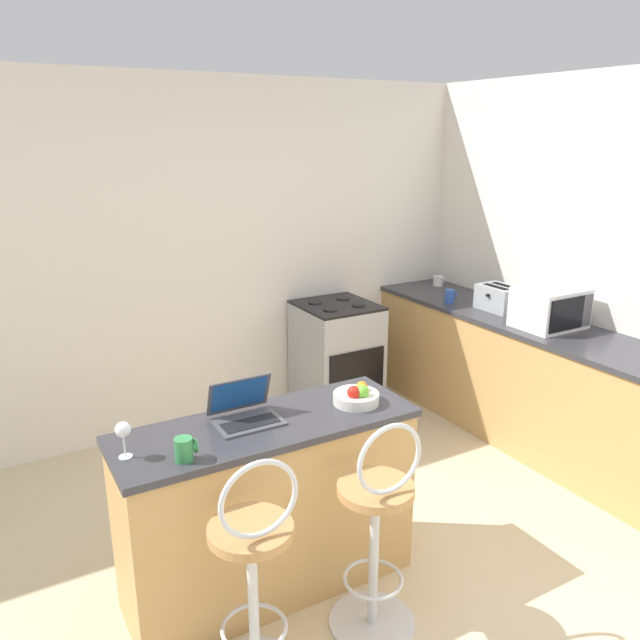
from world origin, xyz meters
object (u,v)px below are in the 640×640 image
at_px(bar_stool_near, 254,577).
at_px(toaster, 499,298).
at_px(bar_stool_far, 377,532).
at_px(laptop, 245,410).
at_px(fruit_bowl, 357,396).
at_px(stove_range, 336,358).
at_px(wine_glass_tall, 123,431).
at_px(mug_blue, 450,296).
at_px(microwave, 550,308).
at_px(mug_white, 438,281).
at_px(mug_green, 185,449).

distance_m(bar_stool_near, toaster, 3.01).
relative_size(bar_stool_near, bar_stool_far, 1.00).
distance_m(laptop, fruit_bowl, 0.57).
distance_m(stove_range, wine_glass_tall, 2.65).
height_order(fruit_bowl, mug_blue, fruit_bowl).
xyz_separation_m(fruit_bowl, wine_glass_tall, (-1.13, 0.03, 0.08)).
distance_m(bar_stool_near, microwave, 2.82).
bearing_deg(mug_white, fruit_bowl, -138.80).
bearing_deg(mug_green, laptop, 31.78).
xyz_separation_m(bar_stool_far, laptop, (-0.37, 0.56, 0.45)).
xyz_separation_m(toaster, fruit_bowl, (-1.87, -0.90, -0.06)).
distance_m(bar_stool_far, laptop, 0.81).
xyz_separation_m(laptop, toaster, (2.43, 0.80, 0.04)).
bearing_deg(bar_stool_near, wine_glass_tall, 126.13).
height_order(stove_range, mug_blue, mug_blue).
relative_size(microwave, stove_range, 0.49).
bearing_deg(fruit_bowl, bar_stool_near, -149.46).
bearing_deg(wine_glass_tall, mug_green, -34.81).
xyz_separation_m(bar_stool_far, mug_green, (-0.74, 0.34, 0.45)).
xyz_separation_m(bar_stool_near, bar_stool_far, (0.59, 0.00, 0.00)).
relative_size(microwave, wine_glass_tall, 2.79).
bearing_deg(mug_white, microwave, -95.75).
bearing_deg(bar_stool_near, fruit_bowl, 30.54).
bearing_deg(mug_green, microwave, 10.85).
relative_size(laptop, mug_blue, 2.95).
relative_size(fruit_bowl, mug_white, 2.24).
relative_size(mug_white, mug_blue, 0.97).
height_order(toaster, mug_green, toaster).
distance_m(bar_stool_near, stove_range, 2.69).
distance_m(bar_stool_far, mug_green, 0.92).
relative_size(microwave, mug_blue, 4.27).
distance_m(bar_stool_near, mug_green, 0.58).
relative_size(mug_white, wine_glass_tall, 0.64).
height_order(bar_stool_far, mug_green, bar_stool_far).
height_order(bar_stool_far, fruit_bowl, bar_stool_far).
xyz_separation_m(microwave, toaster, (0.02, 0.49, -0.05)).
xyz_separation_m(bar_stool_far, microwave, (2.04, 0.87, 0.53)).
distance_m(laptop, mug_white, 3.02).
relative_size(bar_stool_near, microwave, 2.38).
height_order(stove_range, mug_green, mug_green).
xyz_separation_m(microwave, mug_blue, (-0.16, 0.84, -0.09)).
bearing_deg(bar_stool_near, bar_stool_far, 0.00).
xyz_separation_m(bar_stool_far, toaster, (2.05, 1.36, 0.49)).
bearing_deg(mug_white, bar_stool_near, -141.50).
bearing_deg(stove_range, mug_green, -135.58).
bearing_deg(wine_glass_tall, toaster, 16.26).
bearing_deg(wine_glass_tall, bar_stool_near, -53.87).
xyz_separation_m(toaster, mug_white, (0.12, 0.84, -0.05)).
bearing_deg(microwave, stove_range, 127.81).
height_order(bar_stool_far, stove_range, bar_stool_far).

